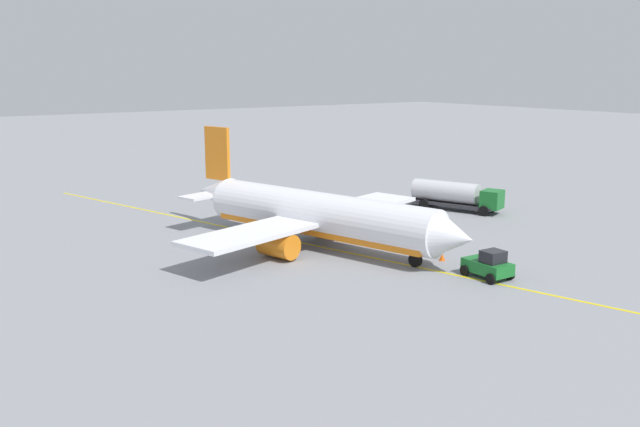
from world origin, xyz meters
TOP-DOWN VIEW (x-y plane):
  - ground_plane at (0.00, 0.00)m, footprint 400.00×400.00m
  - airplane at (-0.44, -0.13)m, footprint 30.39×27.49m
  - fuel_tanker at (-4.65, 21.39)m, footprint 11.06×6.25m
  - pushback_tug at (14.70, 5.13)m, footprint 3.65×2.39m
  - refueling_worker at (-7.46, 14.83)m, footprint 0.61×0.51m
  - safety_cone_nose at (9.32, 5.70)m, footprint 0.52×0.52m
  - taxi_line_marking at (0.00, 0.00)m, footprint 80.85×23.19m

SIDE VIEW (x-z plane):
  - ground_plane at x=0.00m, z-range 0.00..0.00m
  - taxi_line_marking at x=0.00m, z-range 0.00..0.01m
  - safety_cone_nose at x=9.32m, z-range 0.00..0.58m
  - refueling_worker at x=-7.46m, z-range -0.03..1.68m
  - pushback_tug at x=14.70m, z-range -0.09..2.11m
  - fuel_tanker at x=-4.65m, z-range 0.16..3.31m
  - airplane at x=-0.44m, z-range -2.18..7.69m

